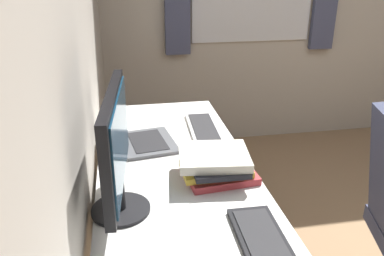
{
  "coord_description": "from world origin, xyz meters",
  "views": [
    {
      "loc": [
        -1.04,
        1.77,
        1.51
      ],
      "look_at": [
        0.27,
        1.54,
        0.95
      ],
      "focal_mm": 36.89,
      "sensor_mm": 36.0,
      "label": 1
    }
  ],
  "objects_px": {
    "laptop_leftmost": "(134,135)",
    "book_stack_near": "(216,165)",
    "drawer_pedestal": "(172,249)",
    "keyboard_spare": "(204,129)",
    "monitor_primary": "(116,146)",
    "keyboard_main": "(267,251)"
  },
  "relations": [
    {
      "from": "laptop_leftmost",
      "to": "book_stack_near",
      "type": "distance_m",
      "value": 0.46
    },
    {
      "from": "drawer_pedestal",
      "to": "laptop_leftmost",
      "type": "relative_size",
      "value": 1.93
    },
    {
      "from": "keyboard_spare",
      "to": "drawer_pedestal",
      "type": "bearing_deg",
      "value": 150.11
    },
    {
      "from": "monitor_primary",
      "to": "drawer_pedestal",
      "type": "bearing_deg",
      "value": -40.15
    },
    {
      "from": "monitor_primary",
      "to": "book_stack_near",
      "type": "relative_size",
      "value": 1.7
    },
    {
      "from": "laptop_leftmost",
      "to": "keyboard_main",
      "type": "distance_m",
      "value": 0.87
    },
    {
      "from": "keyboard_spare",
      "to": "laptop_leftmost",
      "type": "bearing_deg",
      "value": 107.21
    },
    {
      "from": "drawer_pedestal",
      "to": "keyboard_main",
      "type": "height_order",
      "value": "keyboard_main"
    },
    {
      "from": "monitor_primary",
      "to": "book_stack_near",
      "type": "distance_m",
      "value": 0.45
    },
    {
      "from": "monitor_primary",
      "to": "laptop_leftmost",
      "type": "relative_size",
      "value": 1.47
    },
    {
      "from": "book_stack_near",
      "to": "keyboard_spare",
      "type": "bearing_deg",
      "value": -5.87
    },
    {
      "from": "drawer_pedestal",
      "to": "keyboard_spare",
      "type": "xyz_separation_m",
      "value": [
        0.38,
        -0.22,
        0.39
      ]
    },
    {
      "from": "keyboard_main",
      "to": "book_stack_near",
      "type": "xyz_separation_m",
      "value": [
        0.45,
        0.04,
        0.04
      ]
    },
    {
      "from": "keyboard_spare",
      "to": "book_stack_near",
      "type": "bearing_deg",
      "value": 174.13
    },
    {
      "from": "keyboard_main",
      "to": "keyboard_spare",
      "type": "distance_m",
      "value": 0.9
    },
    {
      "from": "laptop_leftmost",
      "to": "keyboard_spare",
      "type": "height_order",
      "value": "laptop_leftmost"
    },
    {
      "from": "keyboard_main",
      "to": "keyboard_spare",
      "type": "bearing_deg",
      "value": -0.12
    },
    {
      "from": "keyboard_spare",
      "to": "monitor_primary",
      "type": "bearing_deg",
      "value": 145.96
    },
    {
      "from": "keyboard_main",
      "to": "monitor_primary",
      "type": "bearing_deg",
      "value": 54.82
    },
    {
      "from": "keyboard_main",
      "to": "keyboard_spare",
      "type": "relative_size",
      "value": 0.99
    },
    {
      "from": "monitor_primary",
      "to": "keyboard_spare",
      "type": "height_order",
      "value": "monitor_primary"
    },
    {
      "from": "monitor_primary",
      "to": "keyboard_main",
      "type": "xyz_separation_m",
      "value": [
        -0.29,
        -0.41,
        -0.23
      ]
    }
  ]
}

